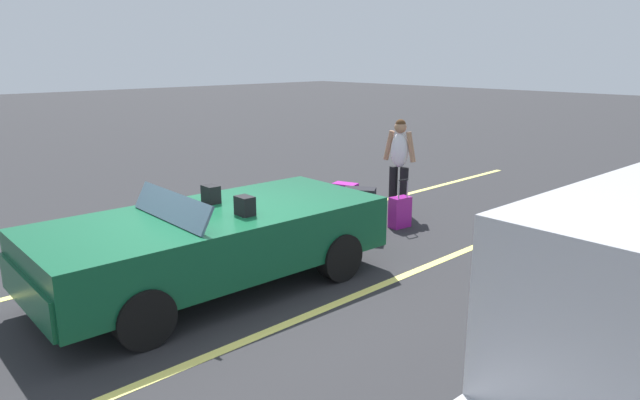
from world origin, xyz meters
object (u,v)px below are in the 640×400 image
suitcase_small_carryon (400,212)px  suitcase_medium_bright (345,201)px  suitcase_large_black (359,212)px  convertible_car (198,244)px  traveler_person (399,161)px

suitcase_small_carryon → suitcase_medium_bright: bearing=25.6°
suitcase_large_black → suitcase_small_carryon: bearing=132.5°
convertible_car → suitcase_large_black: (-2.98, -0.21, -0.22)m
convertible_car → traveler_person: traveler_person is taller
convertible_car → suitcase_large_black: 2.99m
suitcase_small_carryon → traveler_person: bearing=-41.3°
suitcase_large_black → suitcase_medium_bright: (-0.47, -0.77, -0.06)m
suitcase_medium_bright → suitcase_small_carryon: bearing=89.4°
convertible_car → traveler_person: (-4.43, -0.62, 0.34)m
convertible_car → suitcase_medium_bright: bearing=-162.1°
convertible_car → traveler_person: bearing=-170.0°
convertible_car → suitcase_large_black: size_ratio=5.67×
suitcase_medium_bright → traveler_person: 1.21m
suitcase_large_black → suitcase_medium_bright: suitcase_large_black is taller
suitcase_large_black → suitcase_small_carryon: (-0.78, 0.18, -0.11)m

